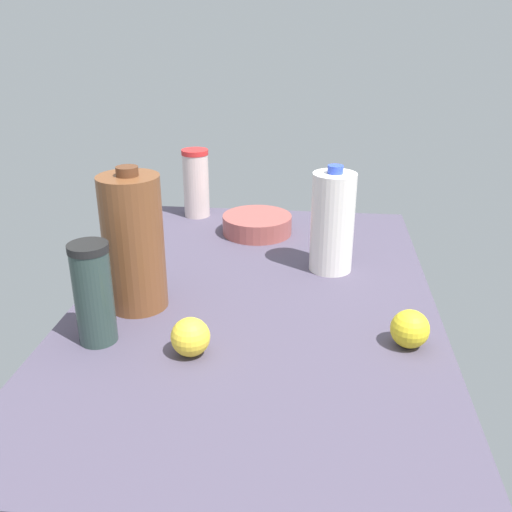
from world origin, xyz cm
name	(u,v)px	position (x,y,z in cm)	size (l,w,h in cm)	color
countertop	(256,305)	(0.00, 0.00, 1.50)	(120.00, 76.00, 3.00)	#4A4257
shaker_bottle	(93,293)	(-19.96, 27.50, 12.78)	(7.30, 7.30, 19.48)	#2D3F3A
tumbler_cup	(196,183)	(52.42, 23.79, 13.10)	(7.82, 7.82, 20.12)	beige
milk_jug	(332,222)	(17.39, -15.94, 14.89)	(10.10, 10.10, 25.34)	white
mixing_bowl	(257,224)	(39.46, 4.11, 5.59)	(19.15, 19.15, 5.17)	#9E4E48
chocolate_milk_jug	(134,243)	(-5.56, 24.18, 17.09)	(12.30, 12.30, 29.74)	brown
lemon_near_front	(410,329)	(-15.55, -30.05, 6.56)	(7.13, 7.13, 7.13)	yellow
lemon_loose	(190,337)	(-22.75, 9.21, 6.54)	(7.09, 7.09, 7.09)	yellow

